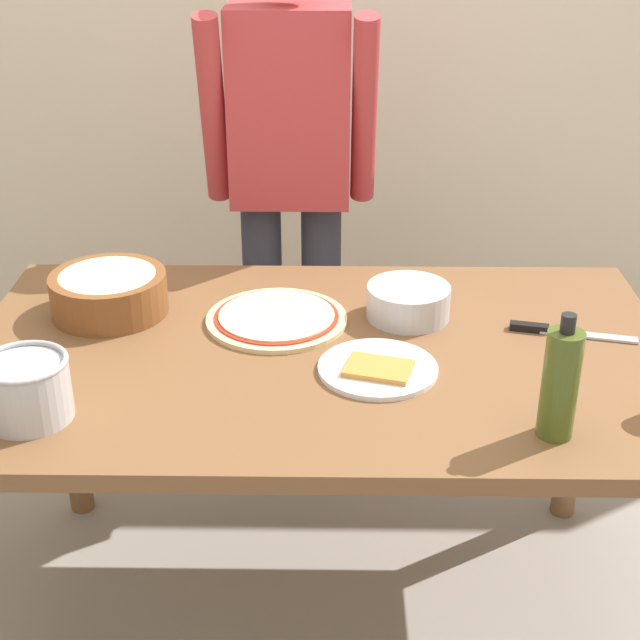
{
  "coord_description": "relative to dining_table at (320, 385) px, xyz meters",
  "views": [
    {
      "loc": [
        0.03,
        -1.83,
        1.75
      ],
      "look_at": [
        0.0,
        0.05,
        0.81
      ],
      "focal_mm": 51.93,
      "sensor_mm": 36.0,
      "label": 1
    }
  ],
  "objects": [
    {
      "name": "popcorn_bowl",
      "position": [
        -0.51,
        0.19,
        0.15
      ],
      "size": [
        0.28,
        0.28,
        0.11
      ],
      "color": "brown",
      "rests_on": "dining_table"
    },
    {
      "name": "pizza_raw_on_board",
      "position": [
        -0.1,
        0.14,
        0.1
      ],
      "size": [
        0.34,
        0.34,
        0.02
      ],
      "color": "beige",
      "rests_on": "dining_table"
    },
    {
      "name": "person_cook",
      "position": [
        -0.1,
        0.76,
        0.27
      ],
      "size": [
        0.49,
        0.25,
        1.62
      ],
      "color": "#2D2D38",
      "rests_on": "ground"
    },
    {
      "name": "wall_back",
      "position": [
        0.0,
        1.6,
        0.63
      ],
      "size": [
        5.6,
        0.1,
        2.6
      ],
      "primitive_type": "cube",
      "color": "beige",
      "rests_on": "ground"
    },
    {
      "name": "mixing_bowl_steel",
      "position": [
        0.21,
        0.17,
        0.13
      ],
      "size": [
        0.2,
        0.2,
        0.08
      ],
      "color": "#B7B7BC",
      "rests_on": "dining_table"
    },
    {
      "name": "olive_oil_bottle",
      "position": [
        0.45,
        -0.34,
        0.2
      ],
      "size": [
        0.07,
        0.07,
        0.26
      ],
      "color": "#47561E",
      "rests_on": "dining_table"
    },
    {
      "name": "plate_with_slice",
      "position": [
        0.13,
        -0.1,
        0.1
      ],
      "size": [
        0.26,
        0.26,
        0.02
      ],
      "color": "white",
      "rests_on": "dining_table"
    },
    {
      "name": "ground",
      "position": [
        0.0,
        0.0,
        -0.67
      ],
      "size": [
        8.0,
        8.0,
        0.0
      ],
      "primitive_type": "plane",
      "color": "gray"
    },
    {
      "name": "dining_table",
      "position": [
        0.0,
        0.0,
        0.0
      ],
      "size": [
        1.6,
        0.96,
        0.76
      ],
      "color": "brown",
      "rests_on": "ground"
    },
    {
      "name": "chef_knife",
      "position": [
        0.55,
        0.09,
        0.1
      ],
      "size": [
        0.29,
        0.09,
        0.02
      ],
      "color": "silver",
      "rests_on": "dining_table"
    },
    {
      "name": "steel_pot",
      "position": [
        -0.57,
        -0.29,
        0.16
      ],
      "size": [
        0.17,
        0.17,
        0.13
      ],
      "color": "#B7B7BC",
      "rests_on": "dining_table"
    }
  ]
}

